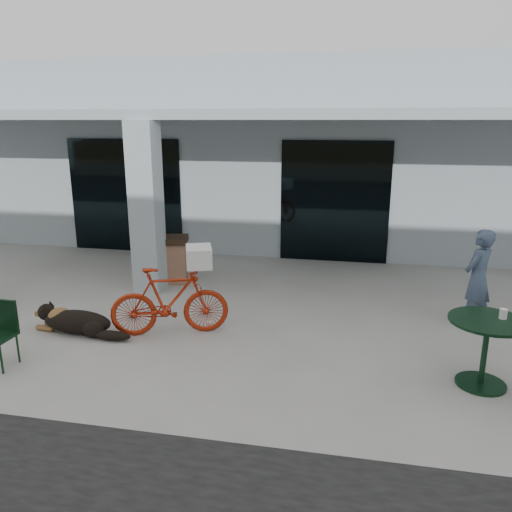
% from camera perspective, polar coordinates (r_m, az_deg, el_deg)
% --- Properties ---
extents(ground, '(80.00, 80.00, 0.00)m').
position_cam_1_polar(ground, '(7.26, -7.90, -10.28)').
color(ground, '#A8A59E').
rests_on(ground, ground).
extents(building, '(22.00, 7.00, 4.50)m').
position_cam_1_polar(building, '(14.86, 2.63, 11.89)').
color(building, '#9EAAB3').
rests_on(building, ground).
extents(storefront_glass_left, '(2.80, 0.06, 2.70)m').
position_cam_1_polar(storefront_glass_left, '(12.52, -14.69, 6.66)').
color(storefront_glass_left, black).
rests_on(storefront_glass_left, ground).
extents(storefront_glass_right, '(2.40, 0.06, 2.70)m').
position_cam_1_polar(storefront_glass_right, '(11.30, 8.97, 6.08)').
color(storefront_glass_right, black).
rests_on(storefront_glass_right, ground).
extents(column, '(0.50, 0.50, 3.12)m').
position_cam_1_polar(column, '(9.38, -12.40, 5.37)').
color(column, '#9EAAB3').
rests_on(column, ground).
extents(overhang, '(22.00, 2.80, 0.18)m').
position_cam_1_polar(overhang, '(10.02, -1.68, 15.80)').
color(overhang, '#9EAAB3').
rests_on(overhang, column).
extents(bicycle, '(1.80, 1.04, 1.04)m').
position_cam_1_polar(bicycle, '(7.53, -9.83, -5.10)').
color(bicycle, '#A6250D').
rests_on(bicycle, ground).
extents(laundry_basket, '(0.51, 0.59, 0.29)m').
position_cam_1_polar(laundry_basket, '(7.32, -6.55, -0.06)').
color(laundry_basket, white).
rests_on(laundry_basket, bicycle).
extents(dog, '(1.27, 0.54, 0.41)m').
position_cam_1_polar(dog, '(8.01, -19.74, -6.95)').
color(dog, black).
rests_on(dog, ground).
extents(cup_near_dog, '(0.12, 0.12, 0.11)m').
position_cam_1_polar(cup_near_dog, '(7.78, -5.31, -7.93)').
color(cup_near_dog, white).
rests_on(cup_near_dog, ground).
extents(cafe_table_far, '(1.08, 1.08, 0.85)m').
position_cam_1_polar(cafe_table_far, '(6.66, 24.65, -10.02)').
color(cafe_table_far, black).
rests_on(cafe_table_far, ground).
extents(person, '(0.65, 0.66, 1.54)m').
position_cam_1_polar(person, '(8.39, 24.01, -2.33)').
color(person, '#3D4E67').
rests_on(person, ground).
extents(cup_on_table, '(0.11, 0.11, 0.12)m').
position_cam_1_polar(cup_on_table, '(6.58, 26.41, -5.94)').
color(cup_on_table, white).
rests_on(cup_on_table, cafe_table_far).
extents(trash_receptacle, '(0.65, 0.65, 0.92)m').
position_cam_1_polar(trash_receptacle, '(9.96, -9.33, -0.39)').
color(trash_receptacle, '#8A6147').
rests_on(trash_receptacle, ground).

